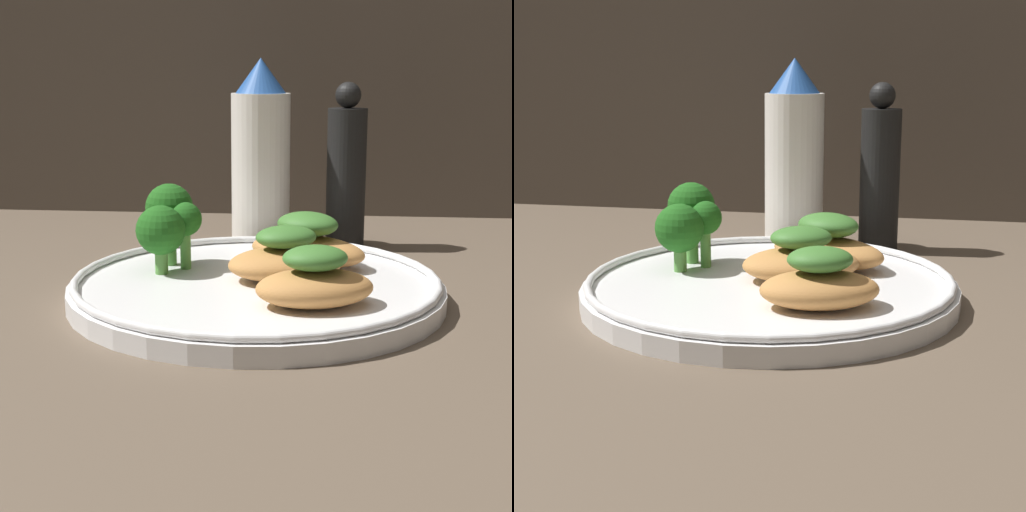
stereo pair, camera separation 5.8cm
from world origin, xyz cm
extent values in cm
cube|color=brown|center=(0.00, 0.00, -0.50)|extent=(180.00, 180.00, 1.00)
cylinder|color=white|center=(0.00, 0.00, 0.70)|extent=(28.00, 28.00, 1.40)
torus|color=white|center=(0.00, 0.00, 1.70)|extent=(27.40, 27.40, 0.60)
ellipsoid|color=#BC7F42|center=(4.49, -5.57, 2.64)|extent=(9.19, 7.28, 2.48)
ellipsoid|color=#3D752D|center=(4.49, -5.57, 4.72)|extent=(5.19, 4.57, 1.68)
ellipsoid|color=#BC7F42|center=(2.17, 0.99, 2.62)|extent=(10.46, 8.86, 2.45)
ellipsoid|color=#3D752D|center=(2.17, 0.99, 4.68)|extent=(5.66, 5.11, 1.67)
ellipsoid|color=#BC7F42|center=(3.63, 5.41, 2.63)|extent=(11.17, 8.90, 2.45)
ellipsoid|color=#3D752D|center=(3.63, 5.41, 4.81)|extent=(6.33, 5.84, 1.93)
cylinder|color=#569942|center=(-5.95, 3.41, 2.94)|extent=(0.84, 0.84, 3.08)
sphere|color=#1E5B19|center=(-5.95, 3.41, 5.43)|extent=(2.70, 2.70, 2.70)
cylinder|color=#569942|center=(-7.42, 4.55, 3.09)|extent=(1.00, 1.00, 3.39)
sphere|color=#1E5B19|center=(-7.42, 4.55, 6.13)|extent=(3.84, 3.84, 3.84)
cylinder|color=#569942|center=(-7.54, 1.70, 2.46)|extent=(1.00, 1.00, 2.12)
sphere|color=#1E5B19|center=(-7.54, 1.70, 4.86)|extent=(3.84, 3.84, 3.84)
cylinder|color=white|center=(-1.28, 18.05, 7.33)|extent=(5.59, 5.59, 14.66)
cone|color=#23519E|center=(-1.28, 18.05, 16.27)|extent=(4.75, 4.75, 3.23)
cylinder|color=black|center=(6.86, 18.05, 6.66)|extent=(3.71, 3.71, 13.31)
sphere|color=black|center=(6.86, 18.05, 14.52)|extent=(2.41, 2.41, 2.41)
camera|label=1|loc=(5.39, -56.32, 17.20)|focal=55.00mm
camera|label=2|loc=(11.14, -55.46, 17.20)|focal=55.00mm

